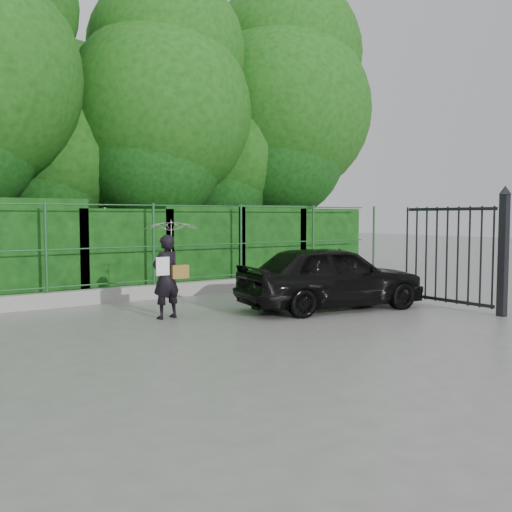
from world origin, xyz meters
TOP-DOWN VIEW (x-y plane):
  - ground at (0.00, 0.00)m, footprint 80.00×80.00m
  - kerb at (0.00, 4.50)m, footprint 14.00×0.25m
  - fence at (0.22, 4.50)m, footprint 14.13×0.06m
  - hedge at (0.03, 5.50)m, footprint 14.20×1.20m
  - trees at (1.14, 7.74)m, footprint 17.10×6.15m
  - gate at (4.60, -0.72)m, footprint 0.22×2.33m
  - woman at (-0.38, 2.11)m, footprint 0.96×0.97m
  - car at (2.62, 1.19)m, footprint 3.94×2.12m

SIDE VIEW (x-z plane):
  - ground at x=0.00m, z-range 0.00..0.00m
  - kerb at x=0.00m, z-range 0.00..0.30m
  - car at x=2.62m, z-range 0.00..1.27m
  - hedge at x=0.03m, z-range -0.08..2.14m
  - woman at x=-0.38m, z-range 0.29..2.04m
  - gate at x=4.60m, z-range 0.01..2.37m
  - fence at x=0.22m, z-range 0.30..2.10m
  - trees at x=1.14m, z-range 0.58..8.66m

